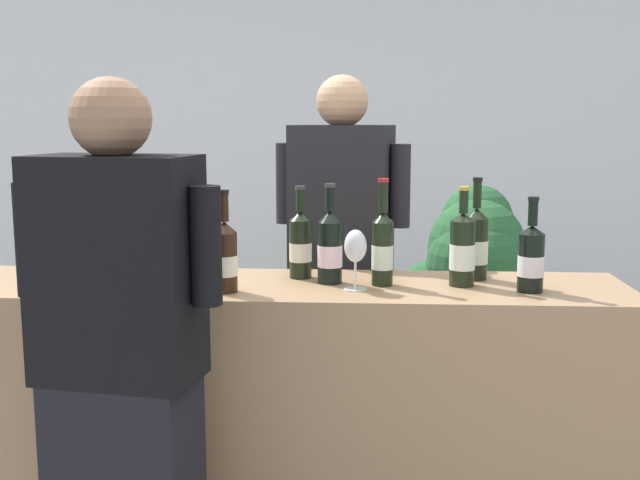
% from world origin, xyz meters
% --- Properties ---
extents(wall_back, '(8.00, 0.10, 2.80)m').
position_xyz_m(wall_back, '(0.00, 2.60, 1.40)').
color(wall_back, silver).
rests_on(wall_back, ground_plane).
extents(counter, '(2.35, 0.52, 1.01)m').
position_xyz_m(counter, '(0.00, 0.00, 0.51)').
color(counter, '#9E7A56').
rests_on(counter, ground_plane).
extents(wine_bottle_0, '(0.08, 0.08, 0.30)m').
position_xyz_m(wine_bottle_0, '(0.83, -0.07, 1.12)').
color(wine_bottle_0, black).
rests_on(wine_bottle_0, counter).
extents(wine_bottle_1, '(0.08, 0.08, 0.33)m').
position_xyz_m(wine_bottle_1, '(-0.14, -0.13, 1.13)').
color(wine_bottle_1, black).
rests_on(wine_bottle_1, counter).
extents(wine_bottle_2, '(0.07, 0.07, 0.35)m').
position_xyz_m(wine_bottle_2, '(0.36, -0.00, 1.14)').
color(wine_bottle_2, black).
rests_on(wine_bottle_2, counter).
extents(wine_bottle_3, '(0.08, 0.08, 0.32)m').
position_xyz_m(wine_bottle_3, '(0.08, 0.10, 1.13)').
color(wine_bottle_3, black).
rests_on(wine_bottle_3, counter).
extents(wine_bottle_4, '(0.08, 0.08, 0.33)m').
position_xyz_m(wine_bottle_4, '(0.62, 0.01, 1.13)').
color(wine_bottle_4, black).
rests_on(wine_bottle_4, counter).
extents(wine_bottle_5, '(0.08, 0.08, 0.34)m').
position_xyz_m(wine_bottle_5, '(0.18, 0.02, 1.13)').
color(wine_bottle_5, black).
rests_on(wine_bottle_5, counter).
extents(wine_bottle_6, '(0.08, 0.08, 0.35)m').
position_xyz_m(wine_bottle_6, '(0.68, 0.12, 1.14)').
color(wine_bottle_6, black).
rests_on(wine_bottle_6, counter).
extents(wine_bottle_7, '(0.08, 0.08, 0.35)m').
position_xyz_m(wine_bottle_7, '(-0.76, 0.06, 1.14)').
color(wine_bottle_7, black).
rests_on(wine_bottle_7, counter).
extents(wine_glass, '(0.08, 0.08, 0.20)m').
position_xyz_m(wine_glass, '(0.27, -0.07, 1.15)').
color(wine_glass, silver).
rests_on(wine_glass, counter).
extents(ice_bucket, '(0.25, 0.25, 0.23)m').
position_xyz_m(ice_bucket, '(-0.43, -0.09, 1.13)').
color(ice_bucket, silver).
rests_on(ice_bucket, counter).
extents(person_server, '(0.53, 0.31, 1.73)m').
position_xyz_m(person_server, '(0.21, 0.53, 0.85)').
color(person_server, black).
rests_on(person_server, ground_plane).
extents(person_guest, '(0.58, 0.30, 1.67)m').
position_xyz_m(person_guest, '(-0.35, -0.54, 0.81)').
color(person_guest, black).
rests_on(person_guest, ground_plane).
extents(potted_shrub, '(0.64, 0.60, 1.23)m').
position_xyz_m(potted_shrub, '(0.80, 1.23, 0.79)').
color(potted_shrub, brown).
rests_on(potted_shrub, ground_plane).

